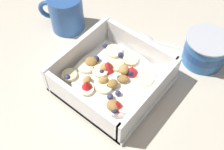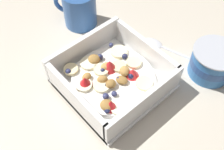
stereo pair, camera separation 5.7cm
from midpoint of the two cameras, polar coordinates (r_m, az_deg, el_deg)
name	(u,v)px [view 2 (the right image)]	position (r m, az deg, el deg)	size (l,w,h in m)	color
ground_plane	(111,86)	(0.59, 2.58, -2.50)	(2.40, 2.40, 0.00)	beige
fruit_bowl	(111,78)	(0.57, 2.71, -0.78)	(0.20, 0.20, 0.07)	white
spoon	(163,46)	(0.67, 12.82, 5.60)	(0.07, 0.17, 0.01)	silver
yogurt_cup	(213,62)	(0.63, 22.36, 2.30)	(0.10, 0.10, 0.07)	#3370B7
coffee_mug	(79,8)	(0.69, -4.40, 13.36)	(0.08, 0.10, 0.09)	#2D5699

